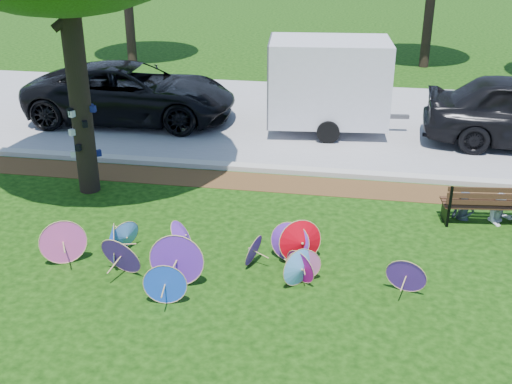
% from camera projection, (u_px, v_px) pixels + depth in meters
% --- Properties ---
extents(ground, '(90.00, 90.00, 0.00)m').
position_uv_depth(ground, '(205.00, 290.00, 10.45)').
color(ground, black).
rests_on(ground, ground).
extents(mulch_strip, '(90.00, 1.00, 0.01)m').
position_uv_depth(mulch_strip, '(253.00, 182.00, 14.49)').
color(mulch_strip, '#472D16').
rests_on(mulch_strip, ground).
extents(curb, '(90.00, 0.30, 0.12)m').
position_uv_depth(curb, '(258.00, 168.00, 15.10)').
color(curb, '#B7B5AD').
rests_on(curb, ground).
extents(street, '(90.00, 8.00, 0.01)m').
position_uv_depth(street, '(281.00, 117.00, 18.85)').
color(street, gray).
rests_on(street, ground).
extents(parasol_pile, '(6.60, 2.05, 0.92)m').
position_uv_depth(parasol_pile, '(205.00, 253.00, 10.80)').
color(parasol_pile, purple).
rests_on(parasol_pile, ground).
extents(black_van, '(5.99, 2.96, 1.64)m').
position_uv_depth(black_van, '(132.00, 93.00, 18.28)').
color(black_van, black).
rests_on(black_van, ground).
extents(cargo_trailer, '(3.32, 2.28, 2.80)m').
position_uv_depth(cargo_trailer, '(329.00, 81.00, 17.19)').
color(cargo_trailer, silver).
rests_on(cargo_trailer, ground).
extents(park_bench, '(1.68, 0.79, 0.85)m').
position_uv_depth(park_bench, '(484.00, 202.00, 12.52)').
color(park_bench, black).
rests_on(park_bench, ground).
extents(person_left, '(0.50, 0.41, 1.19)m').
position_uv_depth(person_left, '(466.00, 192.00, 12.55)').
color(person_left, '#39414E').
rests_on(person_left, ground).
extents(person_right, '(0.67, 0.58, 1.17)m').
position_uv_depth(person_right, '(503.00, 195.00, 12.44)').
color(person_right, silver).
rests_on(person_right, ground).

